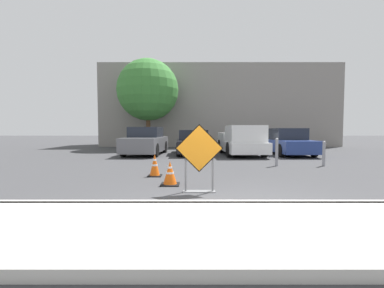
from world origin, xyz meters
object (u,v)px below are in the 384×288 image
parked_car_second (194,143)px  bollard_second (325,153)px  parked_car_third (288,142)px  pickup_truck (242,142)px  parked_car_nearest (147,142)px  traffic_cone_nearest (171,173)px  bollard_nearest (278,151)px  road_closed_sign (200,155)px  traffic_cone_second (156,165)px

parked_car_second → bollard_second: size_ratio=4.49×
parked_car_third → pickup_truck: bearing=7.1°
parked_car_nearest → pickup_truck: 5.33m
traffic_cone_nearest → parked_car_third: size_ratio=0.13×
parked_car_nearest → parked_car_second: (2.65, 0.29, -0.07)m
traffic_cone_nearest → parked_car_nearest: 8.29m
parked_car_second → pickup_truck: 2.73m
parked_car_nearest → bollard_second: size_ratio=4.47×
parked_car_second → bollard_nearest: size_ratio=4.01×
parked_car_nearest → pickup_truck: pickup_truck is taller
road_closed_sign → bollard_nearest: (3.08, 4.16, -0.28)m
parked_car_second → pickup_truck: size_ratio=0.84×
pickup_truck → parked_car_third: (2.64, 0.38, -0.05)m
parked_car_nearest → pickup_truck: (5.32, -0.31, 0.01)m
road_closed_sign → parked_car_second: size_ratio=0.35×
parked_car_third → bollard_nearest: bearing=64.6°
road_closed_sign → pickup_truck: size_ratio=0.30×
road_closed_sign → bollard_nearest: bearing=53.5°
road_closed_sign → traffic_cone_nearest: 1.19m
parked_car_second → road_closed_sign: bearing=88.4°
pickup_truck → bollard_second: pickup_truck is taller
traffic_cone_second → parked_car_third: parked_car_third is taller
traffic_cone_nearest → bollard_nearest: bearing=41.8°
traffic_cone_nearest → traffic_cone_second: bearing=114.7°
traffic_cone_second → pickup_truck: size_ratio=0.13×
traffic_cone_second → bollard_nearest: size_ratio=0.62×
traffic_cone_second → pickup_truck: bearing=59.4°
traffic_cone_second → traffic_cone_nearest: bearing=-65.3°
parked_car_third → bollard_second: parked_car_third is taller
bollard_second → traffic_cone_nearest: bearing=-148.8°
traffic_cone_nearest → pickup_truck: 8.39m
parked_car_third → bollard_second: 4.72m
pickup_truck → bollard_nearest: (0.52, -4.33, -0.16)m
parked_car_nearest → traffic_cone_nearest: bearing=108.2°
road_closed_sign → parked_car_third: road_closed_sign is taller
parked_car_second → pickup_truck: bearing=165.1°
road_closed_sign → pickup_truck: pickup_truck is taller
parked_car_nearest → bollard_nearest: size_ratio=4.00×
parked_car_third → parked_car_nearest: bearing=-0.5°
parked_car_nearest → bollard_nearest: bearing=145.4°
traffic_cone_nearest → parked_car_second: bearing=85.8°
traffic_cone_nearest → parked_car_nearest: (-2.05, 8.02, 0.43)m
bollard_second → bollard_nearest: bearing=180.0°
traffic_cone_nearest → bollard_nearest: 5.09m
road_closed_sign → traffic_cone_second: bearing=122.5°
bollard_nearest → bollard_second: bearing=0.0°
road_closed_sign → parked_car_nearest: parked_car_nearest is taller
parked_car_third → road_closed_sign: bearing=58.5°
road_closed_sign → parked_car_second: bearing=90.6°
traffic_cone_second → parked_car_second: bearing=80.6°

